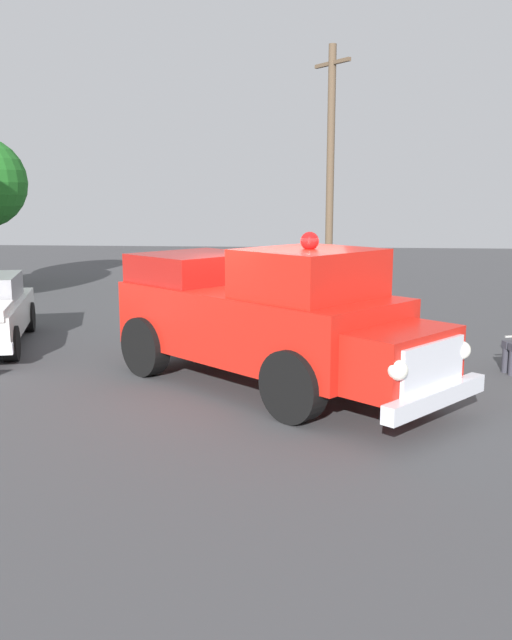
{
  "coord_description": "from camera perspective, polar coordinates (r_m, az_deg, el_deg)",
  "views": [
    {
      "loc": [
        10.72,
        0.82,
        3.15
      ],
      "look_at": [
        -0.27,
        -0.19,
        1.09
      ],
      "focal_mm": 38.11,
      "sensor_mm": 36.0,
      "label": 1
    }
  ],
  "objects": [
    {
      "name": "ground_plane",
      "position": [
        11.2,
        0.83,
        -5.77
      ],
      "size": [
        60.0,
        60.0,
        0.0
      ],
      "primitive_type": "plane",
      "color": "#424244"
    },
    {
      "name": "vintage_fire_truck",
      "position": [
        11.04,
        0.85,
        0.38
      ],
      "size": [
        5.5,
        5.94,
        2.59
      ],
      "color": "black",
      "rests_on": "ground"
    },
    {
      "name": "lawn_chair_spare",
      "position": [
        14.74,
        0.42,
        0.57
      ],
      "size": [
        0.54,
        0.55,
        1.02
      ],
      "color": "#B7BABF",
      "rests_on": "ground"
    },
    {
      "name": "utility_pole",
      "position": [
        23.72,
        6.27,
        12.91
      ],
      "size": [
        1.39,
        1.17,
        7.99
      ],
      "color": "brown",
      "rests_on": "ground"
    },
    {
      "name": "traffic_cone",
      "position": [
        15.3,
        8.78,
        -0.26
      ],
      "size": [
        0.4,
        0.4,
        0.64
      ],
      "color": "orange",
      "rests_on": "ground"
    }
  ]
}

